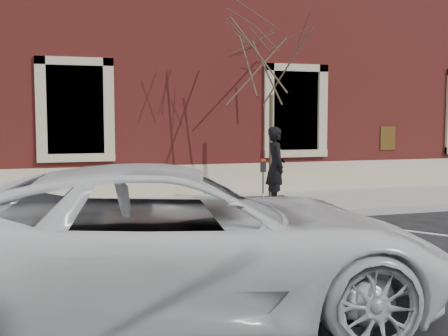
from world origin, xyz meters
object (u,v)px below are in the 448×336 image
object	(u,v)px
man	(276,166)
white_truck	(176,241)
parking_meter	(263,175)
sapling	(272,65)

from	to	relation	value
man	white_truck	distance (m)	7.28
parking_meter	white_truck	xyz separation A→B (m)	(-3.05, -5.29, -0.12)
man	sapling	xyz separation A→B (m)	(0.19, 0.78, 2.41)
man	parking_meter	world-z (taller)	man
sapling	parking_meter	bearing A→B (deg)	-116.72
parking_meter	man	bearing A→B (deg)	44.17
parking_meter	white_truck	bearing A→B (deg)	-130.10
parking_meter	sapling	bearing A→B (deg)	53.18
man	parking_meter	distance (m)	1.18
parking_meter	sapling	size ratio (longest dim) A/B	0.25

